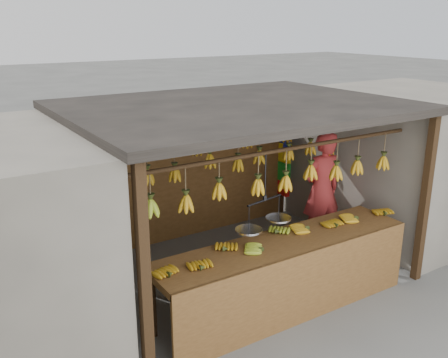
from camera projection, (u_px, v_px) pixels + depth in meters
ground at (235, 271)px, 7.10m from camera, size 80.00×80.00×0.00m
stall at (223, 131)px, 6.77m from camera, size 4.30×3.30×2.40m
neighbor_right at (409, 158)px, 8.60m from camera, size 3.00×3.00×2.30m
counter at (290, 260)px, 5.88m from camera, size 3.48×0.77×0.96m
hanging_bananas at (236, 162)px, 6.62m from camera, size 3.58×2.24×0.39m
balance_scale at (264, 221)px, 5.80m from camera, size 0.81×0.40×0.87m
vendor at (322, 190)px, 7.66m from camera, size 0.72×0.52×1.84m
bag_bundles at (284, 163)px, 8.88m from camera, size 0.08×0.26×1.20m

